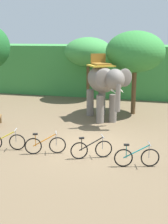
% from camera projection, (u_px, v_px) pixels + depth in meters
% --- Properties ---
extents(ground_plane, '(80.00, 80.00, 0.00)m').
position_uv_depth(ground_plane, '(88.00, 146.00, 13.73)').
color(ground_plane, brown).
extents(foliage_hedge, '(36.00, 6.00, 4.03)m').
position_uv_depth(foliage_hedge, '(127.00, 69.00, 26.17)').
color(foliage_hedge, '#3D8E42').
rests_on(foliage_hedge, ground).
extents(tree_far_left, '(3.57, 3.57, 4.71)m').
position_uv_depth(tree_far_left, '(88.00, 52.00, 23.12)').
color(tree_far_left, brown).
rests_on(tree_far_left, ground).
extents(tree_far_right, '(3.58, 3.58, 5.11)m').
position_uv_depth(tree_far_right, '(135.00, 52.00, 18.52)').
color(tree_far_right, brown).
rests_on(tree_far_right, ground).
extents(elephant, '(3.26, 4.03, 3.78)m').
position_uv_depth(elephant, '(103.00, 83.00, 17.49)').
color(elephant, slate).
rests_on(elephant, ground).
extents(bike_yellow, '(1.67, 0.59, 0.92)m').
position_uv_depth(bike_yellow, '(5.00, 141.00, 13.17)').
color(bike_yellow, black).
rests_on(bike_yellow, ground).
extents(bike_orange, '(1.61, 0.74, 0.92)m').
position_uv_depth(bike_orange, '(45.00, 145.00, 12.73)').
color(bike_orange, black).
rests_on(bike_orange, ground).
extents(bike_black, '(1.57, 0.82, 0.92)m').
position_uv_depth(bike_black, '(91.00, 149.00, 12.27)').
color(bike_black, black).
rests_on(bike_black, ground).
extents(bike_teal, '(1.66, 0.63, 0.92)m').
position_uv_depth(bike_teal, '(137.00, 157.00, 11.46)').
color(bike_teal, black).
rests_on(bike_teal, ground).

